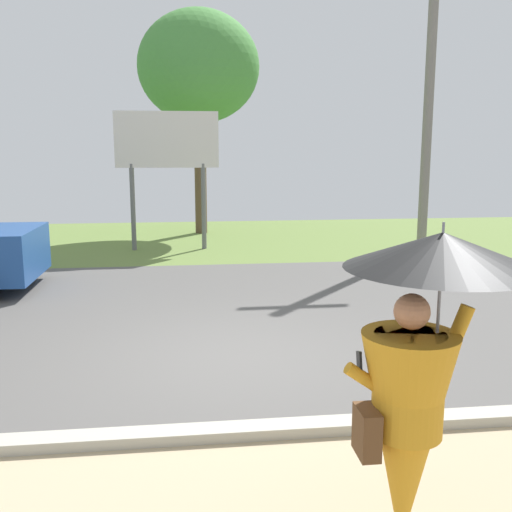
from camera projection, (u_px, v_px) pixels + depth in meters
The scene contains 5 objects.
ground_plane at pixel (221, 301), 10.09m from camera, with size 40.00×22.00×0.20m.
monk_pedestrian at pixel (417, 376), 3.58m from camera, with size 1.17×1.17×2.13m.
utility_pole at pixel (430, 83), 14.23m from camera, with size 1.80×0.24×7.97m.
roadside_billboard at pixel (167, 150), 14.63m from camera, with size 2.60×0.12×3.50m.
tree_center_back at pixel (199, 68), 17.19m from camera, with size 3.61×3.61×6.61m.
Camera 1 is at (-0.57, -6.84, 2.55)m, focal length 40.74 mm.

